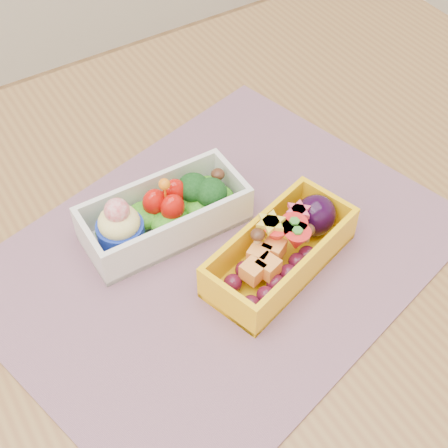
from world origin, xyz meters
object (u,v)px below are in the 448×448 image
placemat (221,254)px  bento_white (164,214)px  table (186,321)px  bento_yellow (283,249)px

placemat → bento_white: bearing=118.7°
table → bento_yellow: bearing=-28.8°
bento_white → bento_yellow: size_ratio=0.97×
placemat → bento_white: (-0.03, 0.06, 0.03)m
placemat → bento_white: size_ratio=2.65×
table → bento_white: bearing=78.2°
table → placemat: size_ratio=2.55×
table → placemat: placemat is taller
bento_white → bento_yellow: bento_white is taller
table → placemat: bearing=-5.9°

